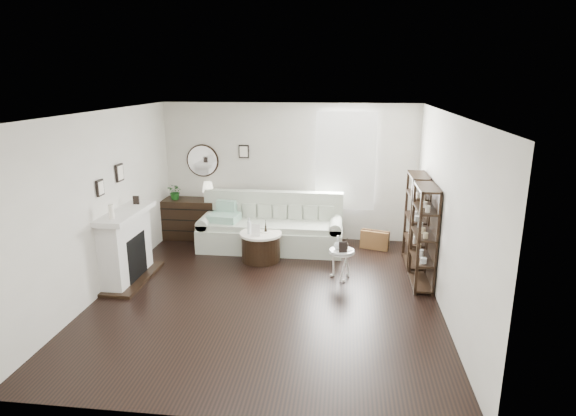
# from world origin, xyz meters

# --- Properties ---
(room) EXTENTS (5.50, 5.50, 5.50)m
(room) POSITION_xyz_m (0.73, 2.70, 1.60)
(room) COLOR black
(room) RESTS_ON ground
(fireplace) EXTENTS (0.50, 1.40, 1.84)m
(fireplace) POSITION_xyz_m (-2.32, 0.30, 0.54)
(fireplace) COLOR silver
(fireplace) RESTS_ON ground
(shelf_unit_far) EXTENTS (0.30, 0.80, 1.60)m
(shelf_unit_far) POSITION_xyz_m (2.33, 1.55, 0.80)
(shelf_unit_far) COLOR black
(shelf_unit_far) RESTS_ON ground
(shelf_unit_near) EXTENTS (0.30, 0.80, 1.60)m
(shelf_unit_near) POSITION_xyz_m (2.33, 0.65, 0.80)
(shelf_unit_near) COLOR black
(shelf_unit_near) RESTS_ON ground
(sofa) EXTENTS (2.69, 0.93, 1.05)m
(sofa) POSITION_xyz_m (-0.26, 2.08, 0.35)
(sofa) COLOR #ADB5A1
(sofa) RESTS_ON ground
(quilt) EXTENTS (0.61, 0.52, 0.14)m
(quilt) POSITION_xyz_m (-1.15, 1.95, 0.61)
(quilt) COLOR #227E63
(quilt) RESTS_ON sofa
(suitcase) EXTENTS (0.56, 0.33, 0.35)m
(suitcase) POSITION_xyz_m (1.70, 2.25, 0.18)
(suitcase) COLOR brown
(suitcase) RESTS_ON ground
(dresser) EXTENTS (1.21, 0.52, 0.81)m
(dresser) POSITION_xyz_m (-1.94, 2.47, 0.40)
(dresser) COLOR black
(dresser) RESTS_ON ground
(table_lamp) EXTENTS (0.29, 0.29, 0.37)m
(table_lamp) POSITION_xyz_m (-1.59, 2.47, 0.99)
(table_lamp) COLOR #EDE4C7
(table_lamp) RESTS_ON dresser
(potted_plant) EXTENTS (0.36, 0.34, 0.32)m
(potted_plant) POSITION_xyz_m (-2.24, 2.42, 0.97)
(potted_plant) COLOR #164F16
(potted_plant) RESTS_ON dresser
(drum_table) EXTENTS (0.74, 0.74, 0.52)m
(drum_table) POSITION_xyz_m (-0.35, 1.40, 0.26)
(drum_table) COLOR black
(drum_table) RESTS_ON ground
(pedestal_table) EXTENTS (0.41, 0.41, 0.49)m
(pedestal_table) POSITION_xyz_m (1.08, 0.76, 0.45)
(pedestal_table) COLOR silver
(pedestal_table) RESTS_ON ground
(eiffel_drum) EXTENTS (0.14, 0.14, 0.20)m
(eiffel_drum) POSITION_xyz_m (-0.27, 1.45, 0.62)
(eiffel_drum) COLOR black
(eiffel_drum) RESTS_ON drum_table
(bottle_drum) EXTENTS (0.07, 0.07, 0.29)m
(bottle_drum) POSITION_xyz_m (-0.54, 1.32, 0.66)
(bottle_drum) COLOR silver
(bottle_drum) RESTS_ON drum_table
(card_frame_drum) EXTENTS (0.16, 0.06, 0.21)m
(card_frame_drum) POSITION_xyz_m (-0.40, 1.21, 0.62)
(card_frame_drum) COLOR white
(card_frame_drum) RESTS_ON drum_table
(eiffel_ped) EXTENTS (0.12, 0.12, 0.18)m
(eiffel_ped) POSITION_xyz_m (1.16, 0.79, 0.58)
(eiffel_ped) COLOR black
(eiffel_ped) RESTS_ON pedestal_table
(flask_ped) EXTENTS (0.12, 0.12, 0.23)m
(flask_ped) POSITION_xyz_m (1.01, 0.78, 0.61)
(flask_ped) COLOR silver
(flask_ped) RESTS_ON pedestal_table
(card_frame_ped) EXTENTS (0.14, 0.08, 0.17)m
(card_frame_ped) POSITION_xyz_m (1.10, 0.66, 0.58)
(card_frame_ped) COLOR black
(card_frame_ped) RESTS_ON pedestal_table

